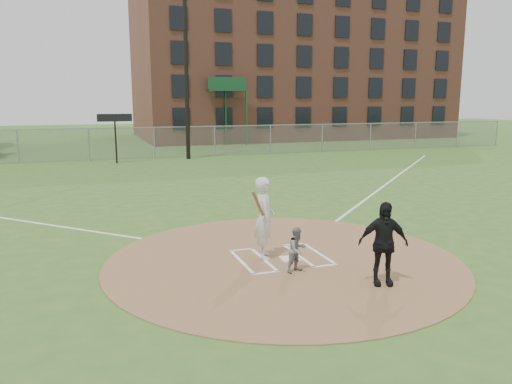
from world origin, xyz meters
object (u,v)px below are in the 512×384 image
object	(u,v)px
batter_at_plate	(264,218)
home_plate	(290,259)
catcher	(297,250)
umpire	(383,243)

from	to	relation	value
batter_at_plate	home_plate	bearing A→B (deg)	-31.85
home_plate	batter_at_plate	xyz separation A→B (m)	(-0.53, 0.33, 0.97)
home_plate	batter_at_plate	size ratio (longest dim) A/B	0.22
catcher	batter_at_plate	bearing A→B (deg)	86.23
home_plate	catcher	size ratio (longest dim) A/B	0.43
home_plate	umpire	distance (m)	2.54
umpire	batter_at_plate	world-z (taller)	batter_at_plate
umpire	batter_at_plate	bearing A→B (deg)	143.16
batter_at_plate	umpire	bearing A→B (deg)	-55.21
home_plate	umpire	size ratio (longest dim) A/B	0.25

